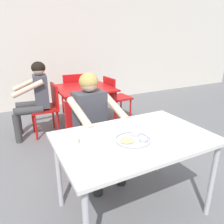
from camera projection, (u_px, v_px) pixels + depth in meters
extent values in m
cube|color=slate|center=(141.00, 208.00, 2.03)|extent=(12.00, 12.00, 0.05)
cube|color=silver|center=(46.00, 28.00, 4.51)|extent=(12.00, 0.12, 3.40)
cube|color=silver|center=(135.00, 138.00, 1.75)|extent=(1.27, 0.83, 0.03)
cylinder|color=#B2B2B7|center=(212.00, 180.00, 1.82)|extent=(0.04, 0.04, 0.72)
cylinder|color=#B2B2B7|center=(59.00, 173.00, 1.92)|extent=(0.04, 0.04, 0.72)
cylinder|color=#B2B2B7|center=(159.00, 145.00, 2.42)|extent=(0.04, 0.04, 0.72)
cylinder|color=#B7BABF|center=(133.00, 140.00, 1.67)|extent=(0.28, 0.28, 0.01)
torus|color=#B7BABF|center=(133.00, 139.00, 1.67)|extent=(0.28, 0.28, 0.01)
cylinder|color=#B2B5BA|center=(144.00, 140.00, 1.65)|extent=(0.07, 0.07, 0.02)
cylinder|color=#9E4714|center=(144.00, 139.00, 1.65)|extent=(0.06, 0.06, 0.01)
cylinder|color=#B2B5BA|center=(136.00, 134.00, 1.74)|extent=(0.07, 0.07, 0.02)
cylinder|color=#B77F23|center=(136.00, 134.00, 1.74)|extent=(0.06, 0.06, 0.01)
ellipsoid|color=#DBB77A|center=(127.00, 141.00, 1.65)|extent=(0.12, 0.11, 0.01)
ellipsoid|color=tan|center=(126.00, 139.00, 1.66)|extent=(0.09, 0.08, 0.01)
cylinder|color=white|center=(73.00, 140.00, 1.59)|extent=(0.08, 0.08, 0.09)
cylinder|color=#593319|center=(73.00, 137.00, 1.58)|extent=(0.06, 0.06, 0.02)
cube|color=red|center=(89.00, 136.00, 2.47)|extent=(0.46, 0.48, 0.04)
cube|color=red|center=(81.00, 114.00, 2.56)|extent=(0.39, 0.08, 0.39)
cylinder|color=red|center=(109.00, 156.00, 2.49)|extent=(0.03, 0.03, 0.41)
cylinder|color=red|center=(84.00, 165.00, 2.32)|extent=(0.03, 0.03, 0.41)
cylinder|color=red|center=(94.00, 144.00, 2.77)|extent=(0.03, 0.03, 0.41)
cylinder|color=red|center=(71.00, 151.00, 2.60)|extent=(0.03, 0.03, 0.41)
cylinder|color=#2A2A2A|center=(122.00, 166.00, 2.27)|extent=(0.10, 0.10, 0.45)
cylinder|color=#2A2A2A|center=(111.00, 137.00, 2.33)|extent=(0.17, 0.41, 0.12)
cylinder|color=#2A2A2A|center=(98.00, 176.00, 2.11)|extent=(0.10, 0.10, 0.45)
cylinder|color=#2A2A2A|center=(87.00, 144.00, 2.18)|extent=(0.17, 0.41, 0.12)
cube|color=#3F3F47|center=(90.00, 114.00, 2.33)|extent=(0.36, 0.24, 0.49)
cylinder|color=beige|center=(114.00, 106.00, 2.27)|extent=(0.13, 0.46, 0.25)
cylinder|color=beige|center=(80.00, 113.00, 2.05)|extent=(0.13, 0.46, 0.25)
sphere|color=beige|center=(89.00, 83.00, 2.22)|extent=(0.19, 0.19, 0.19)
ellipsoid|color=tan|center=(89.00, 81.00, 2.21)|extent=(0.21, 0.20, 0.18)
cube|color=#B71414|center=(84.00, 88.00, 3.59)|extent=(0.92, 0.92, 0.03)
cylinder|color=maroon|center=(69.00, 120.00, 3.20)|extent=(0.04, 0.04, 0.70)
cylinder|color=maroon|center=(116.00, 112.00, 3.55)|extent=(0.04, 0.04, 0.70)
cylinder|color=maroon|center=(56.00, 105.00, 3.88)|extent=(0.04, 0.04, 0.70)
cylinder|color=maroon|center=(96.00, 100.00, 4.22)|extent=(0.04, 0.04, 0.70)
cube|color=red|center=(44.00, 109.00, 3.40)|extent=(0.42, 0.44, 0.04)
cube|color=red|center=(55.00, 95.00, 3.42)|extent=(0.04, 0.41, 0.36)
cylinder|color=red|center=(36.00, 128.00, 3.26)|extent=(0.03, 0.03, 0.42)
cylinder|color=red|center=(33.00, 120.00, 3.56)|extent=(0.03, 0.03, 0.42)
cylinder|color=red|center=(58.00, 124.00, 3.40)|extent=(0.03, 0.03, 0.42)
cylinder|color=red|center=(53.00, 117.00, 3.70)|extent=(0.03, 0.03, 0.42)
cube|color=red|center=(118.00, 98.00, 4.01)|extent=(0.45, 0.43, 0.04)
cube|color=red|center=(109.00, 88.00, 3.84)|extent=(0.06, 0.39, 0.38)
cylinder|color=red|center=(121.00, 106.00, 4.30)|extent=(0.03, 0.03, 0.43)
cylinder|color=red|center=(130.00, 110.00, 4.03)|extent=(0.03, 0.03, 0.43)
cylinder|color=red|center=(106.00, 108.00, 4.14)|extent=(0.03, 0.03, 0.43)
cylinder|color=red|center=(115.00, 113.00, 3.87)|extent=(0.03, 0.03, 0.43)
cube|color=red|center=(72.00, 95.00, 4.29)|extent=(0.45, 0.45, 0.04)
cube|color=red|center=(74.00, 86.00, 4.04)|extent=(0.40, 0.06, 0.42)
cylinder|color=red|center=(63.00, 104.00, 4.45)|extent=(0.03, 0.03, 0.40)
cylinder|color=red|center=(79.00, 102.00, 4.58)|extent=(0.03, 0.03, 0.40)
cylinder|color=red|center=(66.00, 109.00, 4.15)|extent=(0.03, 0.03, 0.40)
cylinder|color=red|center=(83.00, 106.00, 4.28)|extent=(0.03, 0.03, 0.40)
cylinder|color=#3A3A3A|center=(18.00, 129.00, 3.18)|extent=(0.10, 0.10, 0.45)
cylinder|color=#3A3A3A|center=(29.00, 111.00, 3.16)|extent=(0.41, 0.16, 0.12)
cylinder|color=#3A3A3A|center=(18.00, 122.00, 3.45)|extent=(0.10, 0.10, 0.45)
cylinder|color=#3A3A3A|center=(29.00, 105.00, 3.43)|extent=(0.41, 0.16, 0.12)
cube|color=#3F3F47|center=(41.00, 91.00, 3.28)|extent=(0.24, 0.36, 0.49)
cylinder|color=beige|center=(28.00, 89.00, 3.01)|extent=(0.46, 0.13, 0.25)
cylinder|color=beige|center=(28.00, 83.00, 3.37)|extent=(0.46, 0.13, 0.25)
sphere|color=beige|center=(38.00, 69.00, 3.16)|extent=(0.19, 0.19, 0.19)
ellipsoid|color=black|center=(38.00, 68.00, 3.16)|extent=(0.21, 0.20, 0.18)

